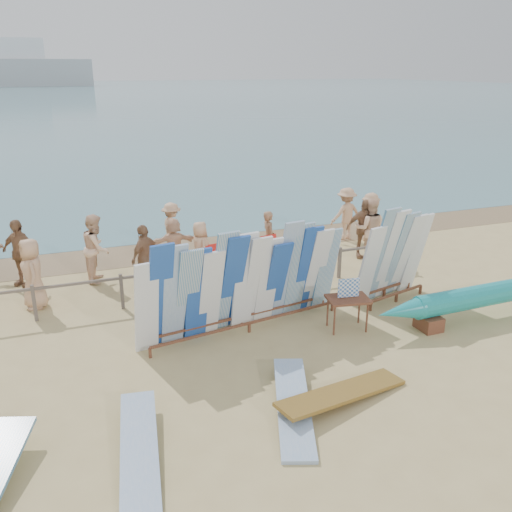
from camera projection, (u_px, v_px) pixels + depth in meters
name	position (u px, v px, depth m)	size (l,w,h in m)	color
ground	(238.00, 351.00, 11.38)	(160.00, 160.00, 0.00)	tan
ocean	(64.00, 93.00, 124.83)	(320.00, 240.00, 0.02)	slate
wet_sand_strip	(169.00, 249.00, 17.76)	(40.00, 2.60, 0.01)	olive
distant_ship	(15.00, 68.00, 165.26)	(45.00, 8.00, 14.00)	#999EA3
fence	(201.00, 274.00, 13.83)	(12.08, 0.08, 0.90)	#66594D
main_surfboard_rack	(244.00, 284.00, 11.97)	(5.00, 1.40, 2.47)	brown
side_surfboard_rack	(393.00, 258.00, 13.53)	(2.28, 1.09, 2.54)	brown
outrigger_canoe	(488.00, 296.00, 12.72)	(6.08, 0.70, 0.86)	brown
vendor_table	(347.00, 312.00, 12.20)	(1.02, 0.79, 1.23)	brown
flat_board_c	(342.00, 400.00, 9.68)	(0.56, 2.70, 0.07)	olive
flat_board_b	(293.00, 411.00, 9.38)	(0.56, 2.70, 0.07)	#7EA0CA
flat_board_a	(140.00, 460.00, 8.21)	(0.56, 2.70, 0.07)	#7EA0CA
beach_chair_left	(177.00, 282.00, 14.38)	(0.75, 0.76, 0.85)	red
beach_chair_right	(214.00, 268.00, 15.28)	(0.66, 0.67, 0.91)	red
stroller	(275.00, 262.00, 15.18)	(0.75, 0.95, 1.17)	red
beachgoer_10	(364.00, 229.00, 16.70)	(1.09, 0.47, 1.85)	#8C6042
beachgoer_0	(32.00, 274.00, 13.18)	(0.86, 0.41, 1.77)	tan
beachgoer_6	(200.00, 248.00, 15.34)	(0.76, 0.36, 1.56)	tan
beachgoer_9	(346.00, 214.00, 18.47)	(1.17, 0.48, 1.80)	tan
beachgoer_5	(174.00, 244.00, 15.77)	(1.44, 0.47, 1.56)	beige
beachgoer_8	(370.00, 229.00, 16.64)	(0.92, 0.44, 1.89)	beige
beachgoer_extra_1	(19.00, 253.00, 14.54)	(1.08, 0.47, 1.85)	#8C6042
beachgoer_3	(172.00, 229.00, 17.04)	(1.07, 0.44, 1.66)	tan
beachgoer_extra_0	(370.00, 217.00, 18.32)	(1.08, 0.45, 1.67)	tan
beachgoer_2	(96.00, 248.00, 14.87)	(0.92, 0.44, 1.89)	beige
beachgoer_7	(269.00, 238.00, 16.14)	(0.60, 0.33, 1.64)	#8C6042
beachgoer_4	(145.00, 257.00, 14.36)	(1.03, 0.45, 1.76)	#8C6042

